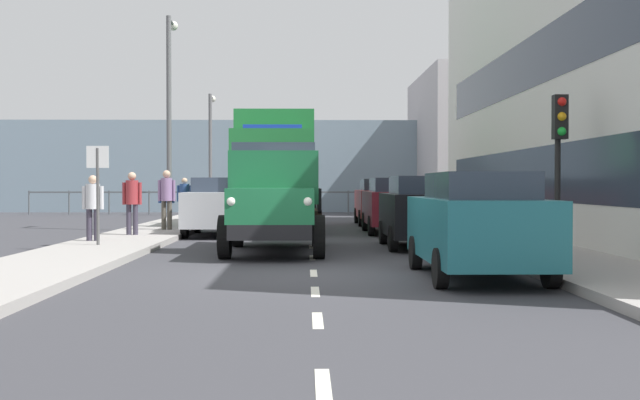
# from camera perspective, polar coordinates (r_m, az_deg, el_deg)

# --- Properties ---
(ground_plane) EXTENTS (80.00, 80.00, 0.00)m
(ground_plane) POSITION_cam_1_polar(r_m,az_deg,el_deg) (21.85, -0.64, -2.90)
(ground_plane) COLOR #38383D
(sidewalk_left) EXTENTS (2.29, 39.66, 0.15)m
(sidewalk_left) POSITION_cam_1_polar(r_m,az_deg,el_deg) (22.39, 11.62, -2.64)
(sidewalk_left) COLOR #9E9993
(sidewalk_left) RESTS_ON ground_plane
(sidewalk_right) EXTENTS (2.29, 39.66, 0.15)m
(sidewalk_right) POSITION_cam_1_polar(r_m,az_deg,el_deg) (22.33, -12.93, -2.65)
(sidewalk_right) COLOR #9E9993
(sidewalk_right) RESTS_ON ground_plane
(road_centreline_markings) EXTENTS (0.12, 35.29, 0.01)m
(road_centreline_markings) POSITION_cam_1_polar(r_m,az_deg,el_deg) (21.10, -0.63, -3.03)
(road_centreline_markings) COLOR silver
(road_centreline_markings) RESTS_ON ground_plane
(building_far_block) EXTENTS (8.62, 11.07, 7.25)m
(building_far_block) POSITION_cam_1_polar(r_m,az_deg,el_deg) (44.10, 12.61, 3.82)
(building_far_block) COLOR #B7B2B7
(building_far_block) RESTS_ON ground_plane
(sea_horizon) EXTENTS (80.00, 0.80, 5.00)m
(sea_horizon) POSITION_cam_1_polar(r_m,az_deg,el_deg) (44.64, -0.81, 2.37)
(sea_horizon) COLOR gray
(sea_horizon) RESTS_ON ground_plane
(seawall_railing) EXTENTS (28.08, 0.08, 1.20)m
(seawall_railing) POSITION_cam_1_polar(r_m,az_deg,el_deg) (41.03, -0.80, 0.26)
(seawall_railing) COLOR #4C5156
(seawall_railing) RESTS_ON ground_plane
(truck_vintage_green) EXTENTS (2.17, 5.64, 2.43)m
(truck_vintage_green) POSITION_cam_1_polar(r_m,az_deg,el_deg) (18.03, -3.21, -0.01)
(truck_vintage_green) COLOR black
(truck_vintage_green) RESTS_ON ground_plane
(lorry_cargo_green) EXTENTS (2.58, 8.20, 3.87)m
(lorry_cargo_green) POSITION_cam_1_polar(r_m,az_deg,el_deg) (27.21, -3.08, 2.26)
(lorry_cargo_green) COLOR #1E7033
(lorry_cargo_green) RESTS_ON ground_plane
(car_teal_kerbside_near) EXTENTS (1.81, 4.40, 1.72)m
(car_teal_kerbside_near) POSITION_cam_1_polar(r_m,az_deg,el_deg) (13.52, 10.90, -1.61)
(car_teal_kerbside_near) COLOR #1E6670
(car_teal_kerbside_near) RESTS_ON ground_plane
(car_black_kerbside_1) EXTENTS (1.81, 3.91, 1.72)m
(car_black_kerbside_1) POSITION_cam_1_polar(r_m,az_deg,el_deg) (19.74, 7.12, -0.74)
(car_black_kerbside_1) COLOR black
(car_black_kerbside_1) RESTS_ON ground_plane
(car_maroon_kerbside_2) EXTENTS (1.89, 4.25, 1.72)m
(car_maroon_kerbside_2) POSITION_cam_1_polar(r_m,az_deg,el_deg) (25.49, 5.29, -0.31)
(car_maroon_kerbside_2) COLOR maroon
(car_maroon_kerbside_2) RESTS_ON ground_plane
(car_red_kerbside_3) EXTENTS (1.79, 4.00, 1.72)m
(car_red_kerbside_3) POSITION_cam_1_polar(r_m,az_deg,el_deg) (30.66, 4.23, -0.07)
(car_red_kerbside_3) COLOR #B21E1E
(car_red_kerbside_3) RESTS_ON ground_plane
(car_silver_oppositeside_0) EXTENTS (1.96, 4.30, 1.72)m
(car_silver_oppositeside_0) POSITION_cam_1_polar(r_m,az_deg,el_deg) (24.46, -6.90, -0.38)
(car_silver_oppositeside_0) COLOR #B7BABF
(car_silver_oppositeside_0) RESTS_ON ground_plane
(pedestrian_couple_b) EXTENTS (0.53, 0.34, 1.60)m
(pedestrian_couple_b) POSITION_cam_1_polar(r_m,az_deg,el_deg) (20.63, -15.57, -0.16)
(pedestrian_couple_b) COLOR #383342
(pedestrian_couple_b) RESTS_ON sidewalk_right
(pedestrian_in_dark_coat) EXTENTS (0.53, 0.34, 1.71)m
(pedestrian_in_dark_coat) POSITION_cam_1_polar(r_m,az_deg,el_deg) (22.82, -12.99, 0.15)
(pedestrian_in_dark_coat) COLOR #383342
(pedestrian_in_dark_coat) RESTS_ON sidewalk_right
(pedestrian_by_lamp) EXTENTS (0.53, 0.34, 1.80)m
(pedestrian_by_lamp) POSITION_cam_1_polar(r_m,az_deg,el_deg) (25.17, -10.66, 0.38)
(pedestrian_by_lamp) COLOR #4C473D
(pedestrian_by_lamp) RESTS_ON sidewalk_right
(pedestrian_with_bag) EXTENTS (0.53, 0.34, 1.59)m
(pedestrian_with_bag) POSITION_cam_1_polar(r_m,az_deg,el_deg) (27.07, -10.68, 0.14)
(pedestrian_with_bag) COLOR #4C473D
(pedestrian_with_bag) RESTS_ON sidewalk_right
(pedestrian_near_railing) EXTENTS (0.53, 0.34, 1.60)m
(pedestrian_near_railing) POSITION_cam_1_polar(r_m,az_deg,el_deg) (28.90, -9.44, 0.22)
(pedestrian_near_railing) COLOR #4C473D
(pedestrian_near_railing) RESTS_ON sidewalk_right
(traffic_light_near) EXTENTS (0.28, 0.41, 3.20)m
(traffic_light_near) POSITION_cam_1_polar(r_m,az_deg,el_deg) (17.40, 16.37, 4.17)
(traffic_light_near) COLOR black
(traffic_light_near) RESTS_ON sidewalk_left
(lamp_post_promenade) EXTENTS (0.32, 1.14, 6.81)m
(lamp_post_promenade) POSITION_cam_1_polar(r_m,az_deg,el_deg) (27.07, -10.45, 6.72)
(lamp_post_promenade) COLOR #59595B
(lamp_post_promenade) RESTS_ON sidewalk_right
(lamp_post_far) EXTENTS (0.32, 1.14, 5.63)m
(lamp_post_far) POSITION_cam_1_polar(r_m,az_deg,el_deg) (38.99, -7.64, 4.10)
(lamp_post_far) COLOR #59595B
(lamp_post_far) RESTS_ON sidewalk_right
(street_sign) EXTENTS (0.50, 0.07, 2.25)m
(street_sign) POSITION_cam_1_polar(r_m,az_deg,el_deg) (19.21, -15.25, 1.53)
(street_sign) COLOR #4C4C4C
(street_sign) RESTS_ON sidewalk_right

